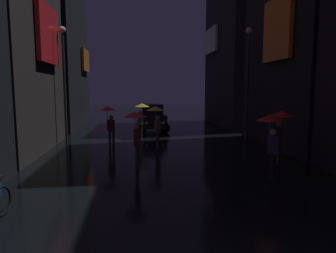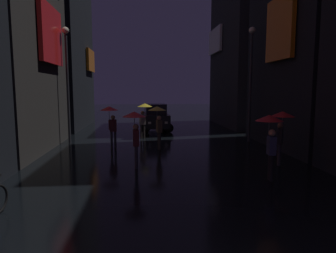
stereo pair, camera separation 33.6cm
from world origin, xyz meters
name	(u,v)px [view 2 (the right image)]	position (x,y,z in m)	size (l,w,h in m)	color
building_right_far	(248,5)	(7.49, 22.16, 9.70)	(4.25, 8.31, 19.40)	#232328
pedestrian_midstreet_centre_yellow	(158,115)	(-0.27, 12.59, 1.67)	(0.90, 0.90, 2.12)	#38332D
pedestrian_midstreet_left_red	(270,129)	(3.05, 7.15, 1.67)	(0.90, 0.90, 2.12)	black
pedestrian_near_crossing_red	(135,124)	(-1.32, 9.07, 1.67)	(0.90, 0.90, 2.12)	#2D2D38
pedestrian_foreground_left_red	(282,123)	(4.24, 8.80, 1.67)	(0.90, 0.90, 2.12)	#2D2D38
pedestrian_far_right_red	(110,115)	(-2.61, 12.89, 1.67)	(0.90, 0.90, 2.12)	#2D2D38
pedestrian_foreground_right_yellow	(144,111)	(-0.91, 15.91, 1.67)	(0.90, 0.90, 2.12)	#38332D
car_distant	(156,118)	(-0.03, 19.58, 0.93)	(2.31, 4.18, 1.92)	black
streetlamp_left_far	(67,73)	(-5.00, 14.51, 3.82)	(0.36, 0.36, 6.20)	#2D2D33
streetlamp_right_far	(251,72)	(5.00, 14.26, 3.89)	(0.36, 0.36, 6.34)	#2D2D33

